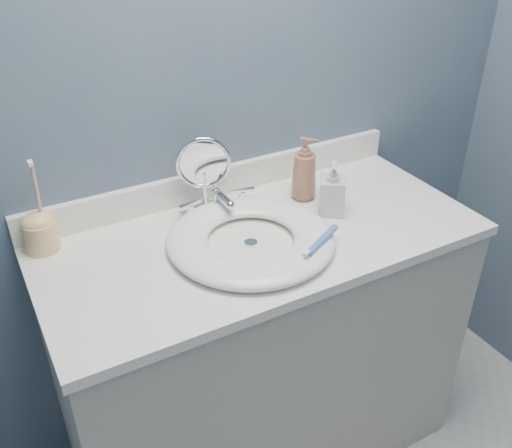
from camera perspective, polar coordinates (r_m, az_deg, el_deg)
back_wall at (r=1.65m, az=-4.18°, el=12.95°), size 2.20×0.02×2.40m
vanity_cabinet at (r=1.86m, az=0.49°, el=-12.90°), size 1.20×0.55×0.85m
countertop at (r=1.58m, az=0.57°, el=-1.49°), size 1.22×0.57×0.03m
backsplash at (r=1.75m, az=-3.67°, el=4.30°), size 1.22×0.02×0.09m
basin at (r=1.52m, az=-0.51°, el=-1.46°), size 0.45×0.45×0.04m
drain at (r=1.53m, az=-0.51°, el=-1.93°), size 0.04×0.04×0.01m
faucet at (r=1.66m, az=-3.75°, el=2.05°), size 0.25×0.13×0.07m
makeup_mirror at (r=1.63m, az=-5.24°, el=5.25°), size 0.15×0.09×0.23m
soap_bottle_amber at (r=1.71m, az=4.86°, el=5.55°), size 0.11×0.11×0.20m
soap_bottle_clear at (r=1.65m, az=7.66°, el=3.59°), size 0.10×0.10×0.16m
toothbrush_holder at (r=1.58m, az=-20.79°, el=-0.58°), size 0.09×0.09×0.26m
toothbrush_lying at (r=1.47m, az=6.52°, el=-1.71°), size 0.16×0.09×0.02m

